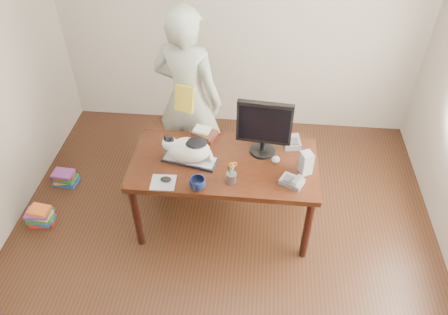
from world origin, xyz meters
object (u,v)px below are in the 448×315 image
person (188,99)px  book_pile_b (65,178)px  desk (225,169)px  cat (188,149)px  pen_cup (231,177)px  coffee_mug (198,184)px  baseball (276,160)px  monitor (264,126)px  mouse (166,179)px  phone (292,181)px  keyboard (190,160)px  book_pile_a (40,216)px  book_stack (204,134)px  calculator (292,142)px  speaker (306,163)px

person → book_pile_b: bearing=30.1°
desk → cat: size_ratio=3.43×
pen_cup → person: bearing=118.8°
coffee_mug → baseball: coffee_mug is taller
cat → monitor: 0.67m
mouse → pen_cup: bearing=2.3°
mouse → phone: 1.03m
keyboard → book_pile_b: (-1.42, 0.36, -0.69)m
phone → book_pile_a: (-2.32, 0.01, -0.69)m
cat → mouse: 0.32m
baseball → book_pile_b: (-2.16, 0.31, -0.71)m
phone → mouse: bearing=-149.7°
coffee_mug → book_pile_a: size_ratio=0.48×
coffee_mug → phone: 0.77m
phone → book_pile_b: 2.46m
keyboard → baseball: size_ratio=7.20×
cat → monitor: bearing=26.1°
desk → book_stack: size_ratio=5.81×
baseball → keyboard: bearing=-176.5°
keyboard → person: bearing=111.2°
monitor → phone: size_ratio=2.40×
desk → baseball: bearing=-5.3°
keyboard → cat: bearing=-171.6°
cat → book_stack: bearing=86.9°
cat → calculator: cat is taller
keyboard → book_stack: book_stack is taller
desk → baseball: 0.48m
keyboard → monitor: 0.70m
cat → coffee_mug: bearing=-56.9°
baseball → calculator: (0.14, 0.27, -0.01)m
calculator → cat: bearing=-168.4°
speaker → phone: bearing=-149.3°
desk → cat: bearing=-164.9°
phone → baseball: bearing=145.6°
baseball → book_pile_b: 2.29m
cat → person: 0.68m
phone → baseball: phone is taller
book_pile_a → book_stack: bearing=19.3°
desk → keyboard: 0.35m
baseball → coffee_mug: bearing=-149.1°
mouse → person: bearing=85.1°
keyboard → pen_cup: bearing=-19.4°
phone → calculator: 0.51m
pen_cup → book_pile_a: bearing=179.0°
keyboard → book_pile_a: keyboard is taller
cat → mouse: size_ratio=4.99×
cat → mouse: bearing=-106.4°
pen_cup → speaker: (0.60, 0.18, 0.04)m
desk → keyboard: keyboard is taller
speaker → baseball: speaker is taller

